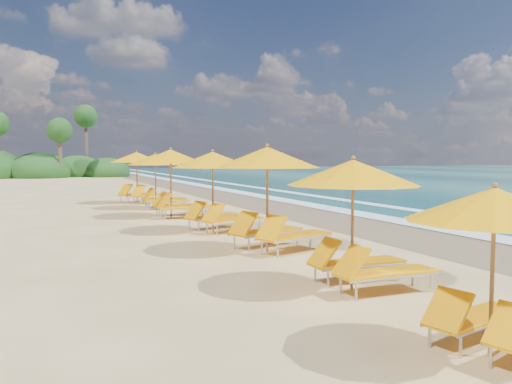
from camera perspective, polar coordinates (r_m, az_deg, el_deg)
The scene contains 10 objects.
ground at distance 17.04m, azimuth 0.00°, elevation -4.03°, with size 160.00×160.00×0.00m, color #DBC180.
wet_sand at distance 18.95m, azimuth 11.23°, elevation -3.28°, with size 4.00×160.00×0.01m, color olive.
surf_foam at distance 20.57m, azimuth 17.47°, elevation -2.75°, with size 4.00×160.00×0.01m.
station_0 at distance 6.89m, azimuth 24.95°, elevation -6.57°, with size 2.54×2.44×2.07m.
station_1 at distance 9.52m, azimuth 11.35°, elevation -2.42°, with size 2.57×2.38×2.37m.
station_2 at distance 13.04m, azimuth 1.89°, elevation 0.10°, with size 3.39×3.32×2.66m.
station_3 at distance 16.46m, azimuth -4.15°, elevation 0.70°, with size 3.22×3.14×2.56m.
station_4 at distance 20.43m, azimuth -8.66°, elevation 1.49°, with size 2.92×2.70×2.68m.
station_5 at distance 23.91m, azimuth -10.38°, elevation 1.60°, with size 2.82×2.63×2.51m.
station_6 at distance 26.84m, azimuth -12.46°, elevation 1.95°, with size 3.50×3.50×2.61m.
Camera 1 is at (-6.58, -15.54, 2.38)m, focal length 36.88 mm.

